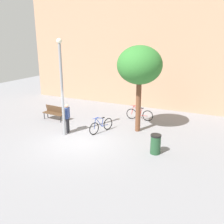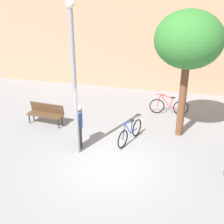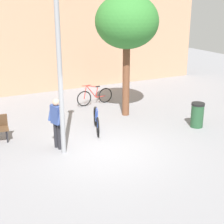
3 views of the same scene
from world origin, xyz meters
name	(u,v)px [view 3 (image 3 of 3)]	position (x,y,z in m)	size (l,w,h in m)	color
ground_plane	(108,150)	(0.00, 0.00, 0.00)	(36.00, 36.00, 0.00)	gray
building_facade	(32,6)	(0.00, 8.86, 4.30)	(18.83, 2.00, 8.60)	tan
lamppost	(59,61)	(-1.34, 0.47, 2.91)	(0.28, 0.28, 5.21)	gray
person_by_lamppost	(57,120)	(-1.40, 0.86, 0.97)	(0.42, 0.63, 1.67)	#232328
plaza_tree	(127,23)	(2.16, 2.79, 3.76)	(2.47, 2.47, 4.86)	brown
bicycle_blue	(96,121)	(0.33, 1.70, 0.38)	(0.62, 1.73, 0.97)	black
bicycle_red	(95,96)	(1.59, 4.71, 0.38)	(1.81, 0.17, 0.97)	black
trash_bin	(197,115)	(3.91, 0.36, 0.48)	(0.50, 0.50, 0.94)	#234C2D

